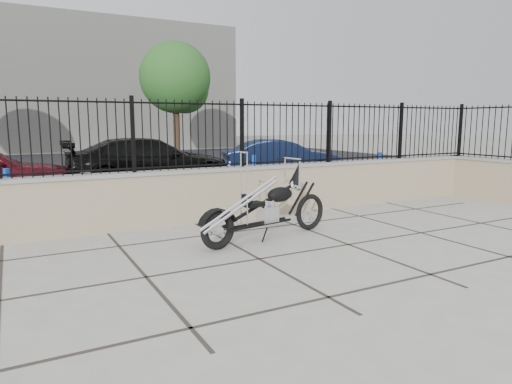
{
  "coord_description": "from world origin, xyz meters",
  "views": [
    {
      "loc": [
        -2.78,
        -5.09,
        1.8
      ],
      "look_at": [
        0.57,
        1.15,
        0.7
      ],
      "focal_mm": 32.0,
      "sensor_mm": 36.0,
      "label": 1
    }
  ],
  "objects": [
    {
      "name": "bollard_b",
      "position": [
        2.64,
        5.12,
        0.47
      ],
      "size": [
        0.14,
        0.14,
        0.95
      ],
      "primitive_type": "cylinder",
      "rotation": [
        0.0,
        0.0,
        -0.25
      ],
      "color": "#0D1FC9",
      "rests_on": "ground_plane"
    },
    {
      "name": "chopper_motorcycle",
      "position": [
        0.57,
        0.85,
        0.7
      ],
      "size": [
        2.36,
        0.86,
        1.39
      ],
      "primitive_type": null,
      "rotation": [
        0.0,
        0.0,
        0.2
      ],
      "color": "black",
      "rests_on": "ground_plane"
    },
    {
      "name": "tree_right",
      "position": [
        4.38,
        16.44,
        4.0
      ],
      "size": [
        3.39,
        3.39,
        5.72
      ],
      "rotation": [
        0.0,
        0.0,
        0.33
      ],
      "color": "#382619",
      "rests_on": "ground_plane"
    },
    {
      "name": "iron_fence",
      "position": [
        0.0,
        2.5,
        1.56
      ],
      "size": [
        14.0,
        0.08,
        1.2
      ],
      "primitive_type": "cube",
      "color": "black",
      "rests_on": "retaining_wall"
    },
    {
      "name": "retaining_wall",
      "position": [
        0.0,
        2.5,
        0.48
      ],
      "size": [
        14.0,
        0.36,
        0.96
      ],
      "primitive_type": "cube",
      "color": "gray",
      "rests_on": "ground_plane"
    },
    {
      "name": "car_black",
      "position": [
        0.64,
        7.56,
        0.67
      ],
      "size": [
        4.7,
        2.12,
        1.34
      ],
      "primitive_type": "imported",
      "rotation": [
        0.0,
        0.0,
        1.52
      ],
      "color": "black",
      "rests_on": "parking_lot"
    },
    {
      "name": "background_building",
      "position": [
        0.0,
        26.5,
        4.0
      ],
      "size": [
        22.0,
        6.0,
        8.0
      ],
      "primitive_type": "cube",
      "color": "beige",
      "rests_on": "ground_plane"
    },
    {
      "name": "parking_lot",
      "position": [
        0.0,
        12.5,
        0.0
      ],
      "size": [
        30.0,
        30.0,
        0.0
      ],
      "primitive_type": "plane",
      "color": "black",
      "rests_on": "ground"
    },
    {
      "name": "bollard_c",
      "position": [
        6.94,
        5.18,
        0.44
      ],
      "size": [
        0.12,
        0.12,
        0.88
      ],
      "primitive_type": "cylinder",
      "rotation": [
        0.0,
        0.0,
        -0.14
      ],
      "color": "#0C24BA",
      "rests_on": "ground_plane"
    },
    {
      "name": "ground_plane",
      "position": [
        0.0,
        0.0,
        0.0
      ],
      "size": [
        90.0,
        90.0,
        0.0
      ],
      "primitive_type": "plane",
      "color": "#99968E",
      "rests_on": "ground"
    },
    {
      "name": "wall_return",
      "position": [
        6.85,
        1.3,
        0.48
      ],
      "size": [
        0.36,
        2.5,
        0.96
      ],
      "primitive_type": "cube",
      "color": "gray",
      "rests_on": "ground_plane"
    },
    {
      "name": "car_blue",
      "position": [
        4.79,
        7.3,
        0.61
      ],
      "size": [
        3.93,
        2.25,
        1.23
      ],
      "primitive_type": "imported",
      "rotation": [
        0.0,
        0.0,
        1.3
      ],
      "color": "#101B3B",
      "rests_on": "parking_lot"
    },
    {
      "name": "bollard_a",
      "position": [
        -2.89,
        4.48,
        0.47
      ],
      "size": [
        0.15,
        0.15,
        0.93
      ],
      "primitive_type": "cylinder",
      "rotation": [
        0.0,
        0.0,
        -0.43
      ],
      "color": "blue",
      "rests_on": "ground_plane"
    },
    {
      "name": "fence_return",
      "position": [
        6.85,
        1.3,
        1.56
      ],
      "size": [
        0.08,
        2.3,
        1.2
      ],
      "primitive_type": "cube",
      "color": "black",
      "rests_on": "wall_return"
    }
  ]
}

